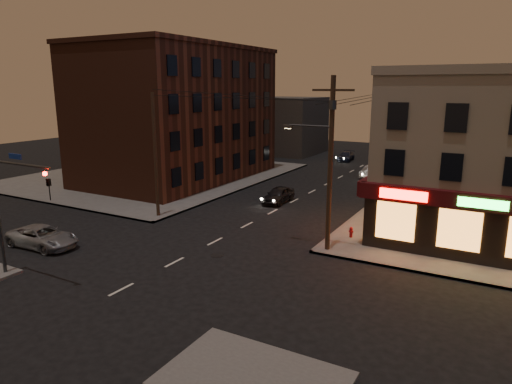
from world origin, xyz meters
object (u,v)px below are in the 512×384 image
Objects in this scene: sedan_near at (278,195)px; sedan_far at (346,156)px; fire_hydrant at (351,232)px; suv_cross at (42,237)px; sedan_mid at (371,172)px.

sedan_far is at bearing 94.13° from sedan_near.
sedan_far is at bearing 108.89° from fire_hydrant.
sedan_near reaches higher than sedan_far.
suv_cross is 6.77× the size of fire_hydrant.
sedan_near reaches higher than sedan_mid.
sedan_far is 5.87× the size of fire_hydrant.
sedan_far is (5.56, 40.84, -0.06)m from suv_cross.
sedan_near is at bearing -90.05° from sedan_far.
fire_hydrant is (4.46, -20.72, -0.10)m from sedan_mid.
suv_cross is at bearing -102.79° from sedan_far.
fire_hydrant is at bearing -58.95° from suv_cross.
sedan_mid is (3.81, 14.48, -0.05)m from sedan_near.
fire_hydrant is (8.28, -6.23, -0.15)m from sedan_near.
fire_hydrant is at bearing -71.61° from sedan_mid.
fire_hydrant is (15.94, 10.50, -0.12)m from suv_cross.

